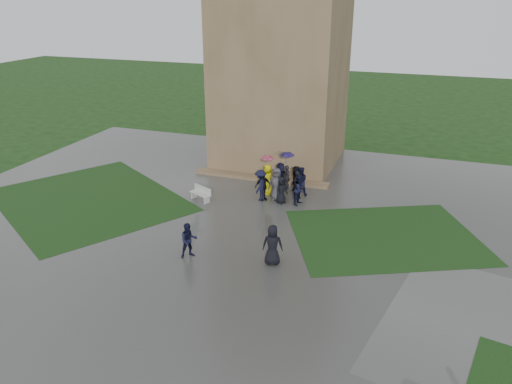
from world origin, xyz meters
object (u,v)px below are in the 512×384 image
(tower, at_px, (283,31))
(pedestrian_near, at_px, (273,245))
(bench, at_px, (201,193))
(pedestrian_mid, at_px, (189,240))

(tower, relative_size, pedestrian_near, 9.48)
(bench, bearing_deg, pedestrian_mid, -44.68)
(bench, bearing_deg, tower, 100.74)
(bench, height_order, pedestrian_near, pedestrian_near)
(tower, xyz_separation_m, pedestrian_mid, (0.11, -15.09, -8.15))
(tower, relative_size, bench, 11.90)
(tower, distance_m, pedestrian_near, 17.01)
(pedestrian_mid, relative_size, pedestrian_near, 0.88)
(bench, bearing_deg, pedestrian_near, -17.51)
(pedestrian_mid, bearing_deg, pedestrian_near, -30.33)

